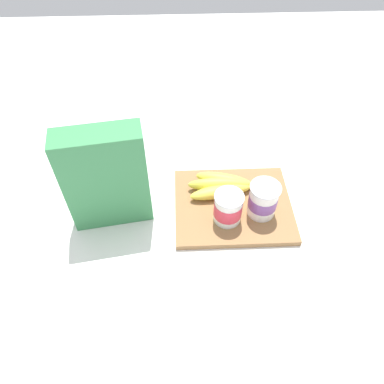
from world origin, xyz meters
TOP-DOWN VIEW (x-y plane):
  - ground_plane at (0.00, 0.00)m, footprint 2.40×2.40m
  - cutting_board at (0.00, 0.00)m, footprint 0.30×0.25m
  - cereal_box at (0.31, 0.01)m, footprint 0.20×0.10m
  - yogurt_cup_front at (-0.07, 0.03)m, footprint 0.08×0.08m
  - yogurt_cup_back at (0.02, 0.05)m, footprint 0.07×0.07m
  - banana_bunch at (0.03, -0.05)m, footprint 0.18×0.11m

SIDE VIEW (x-z plane):
  - ground_plane at x=0.00m, z-range 0.00..0.00m
  - cutting_board at x=0.00m, z-range 0.00..0.02m
  - banana_bunch at x=0.03m, z-range 0.01..0.05m
  - yogurt_cup_back at x=0.02m, z-range 0.02..0.10m
  - yogurt_cup_front at x=-0.07m, z-range 0.02..0.11m
  - cereal_box at x=0.31m, z-range 0.00..0.27m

